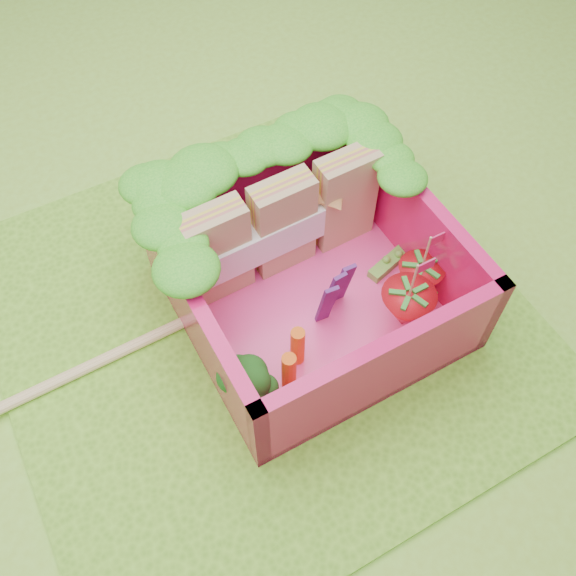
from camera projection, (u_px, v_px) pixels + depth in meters
The scene contains 13 objects.
ground at pixel (259, 319), 3.39m from camera, with size 14.00×14.00×0.00m, color #89BB34.
placemat at pixel (259, 317), 3.38m from camera, with size 2.60×2.60×0.03m, color #61A525.
bento_floor at pixel (311, 301), 3.38m from camera, with size 1.30×1.30×0.05m, color #FF4194.
bento_box at pixel (312, 274), 3.18m from camera, with size 1.30×1.30×0.55m.
lettuce_ruffle at pixel (264, 163), 3.14m from camera, with size 1.43×0.83×0.11m.
sandwich_stack at pixel (284, 225), 3.28m from camera, with size 1.07×0.20×0.58m.
broccoli at pixel (253, 377), 2.90m from camera, with size 0.32×0.32×0.27m.
carrot_sticks at pixel (293, 360), 3.01m from camera, with size 0.18×0.18×0.28m.
purple_wedges at pixel (334, 293), 3.16m from camera, with size 0.21×0.09×0.38m.
strawberry_left at pixel (405, 309), 3.16m from camera, with size 0.27×0.27×0.51m.
strawberry_right at pixel (418, 280), 3.28m from camera, with size 0.23×0.23×0.47m.
snap_peas at pixel (404, 276), 3.41m from camera, with size 0.33×0.40×0.05m.
chopsticks at pixel (48, 386), 3.11m from camera, with size 2.51×0.11×0.05m.
Camera 1 is at (-0.72, -1.61, 2.90)m, focal length 40.00 mm.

